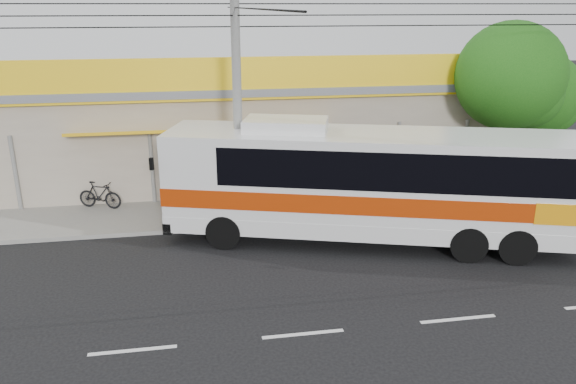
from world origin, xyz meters
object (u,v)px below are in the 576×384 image
object	(u,v)px
utility_pole	(235,8)
tree_far	(542,96)
coach_bus	(376,179)
motorbike_dark	(100,195)
tree_near	(514,80)

from	to	relation	value
utility_pole	tree_far	bearing A→B (deg)	14.45
coach_bus	motorbike_dark	xyz separation A→B (m)	(-9.43, 4.47, -1.51)
motorbike_dark	tree_far	size ratio (longest dim) A/B	0.30
utility_pole	tree_near	xyz separation A→B (m)	(11.02, 2.17, -2.71)
coach_bus	tree_near	size ratio (longest dim) A/B	1.92
coach_bus	motorbike_dark	world-z (taller)	coach_bus
coach_bus	utility_pole	xyz separation A→B (m)	(-4.32, 1.53, 5.28)
motorbike_dark	utility_pole	xyz separation A→B (m)	(5.11, -2.94, 6.80)
tree_near	tree_far	xyz separation A→B (m)	(2.16, 1.23, -0.89)
coach_bus	tree_far	distance (m)	10.28
coach_bus	utility_pole	size ratio (longest dim) A/B	0.40
motorbike_dark	utility_pole	world-z (taller)	utility_pole
utility_pole	tree_far	xyz separation A→B (m)	(13.18, 3.40, -3.60)
motorbike_dark	utility_pole	bearing A→B (deg)	-98.21
coach_bus	tree_near	bearing A→B (deg)	46.03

